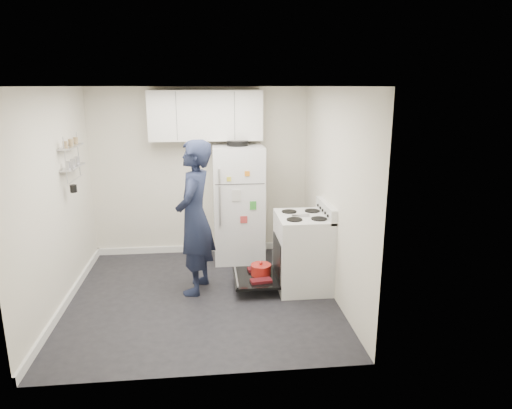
{
  "coord_description": "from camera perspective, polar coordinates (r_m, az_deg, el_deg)",
  "views": [
    {
      "loc": [
        0.11,
        -5.18,
        2.5
      ],
      "look_at": [
        0.7,
        0.37,
        1.05
      ],
      "focal_mm": 32.0,
      "sensor_mm": 36.0,
      "label": 1
    }
  ],
  "objects": [
    {
      "name": "refrigerator",
      "position": [
        6.66,
        -2.22,
        0.19
      ],
      "size": [
        0.72,
        0.74,
        1.76
      ],
      "color": "white",
      "rests_on": "ground"
    },
    {
      "name": "room",
      "position": [
        5.37,
        -7.4,
        0.5
      ],
      "size": [
        3.21,
        3.21,
        2.51
      ],
      "color": "black",
      "rests_on": "ground"
    },
    {
      "name": "electric_range",
      "position": [
        5.82,
        5.74,
        -5.95
      ],
      "size": [
        0.66,
        0.76,
        1.1
      ],
      "color": "silver",
      "rests_on": "ground"
    },
    {
      "name": "upper_cabinets",
      "position": [
        6.62,
        -6.31,
        11.01
      ],
      "size": [
        1.6,
        0.33,
        0.7
      ],
      "primitive_type": "cube",
      "color": "silver",
      "rests_on": "room"
    },
    {
      "name": "open_oven_door",
      "position": [
        5.87,
        0.19,
        -8.74
      ],
      "size": [
        0.55,
        0.7,
        0.21
      ],
      "color": "black",
      "rests_on": "ground"
    },
    {
      "name": "wall_shelf_rack",
      "position": [
        5.96,
        -22.02,
        5.54
      ],
      "size": [
        0.14,
        0.6,
        0.61
      ],
      "color": "#B2B2B7",
      "rests_on": "room"
    },
    {
      "name": "person",
      "position": [
        5.6,
        -7.67,
        -1.66
      ],
      "size": [
        0.62,
        0.79,
        1.9
      ],
      "primitive_type": "imported",
      "rotation": [
        0.0,
        0.0,
        -1.83
      ],
      "color": "#191F38",
      "rests_on": "ground"
    }
  ]
}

